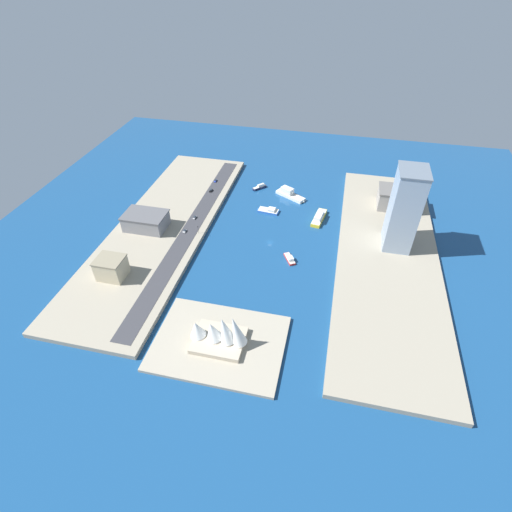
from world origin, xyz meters
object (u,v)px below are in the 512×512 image
at_px(ferry_yellow_fast, 319,217).
at_px(catamaran_blue, 269,211).
at_px(ferry_white_commuter, 289,194).
at_px(suv_black, 211,190).
at_px(patrol_launch_navy, 259,187).
at_px(tugboat_red, 290,259).
at_px(carpark_squat_concrete, 397,198).
at_px(van_white, 185,231).
at_px(sedan_silver, 195,217).
at_px(opera_landmark, 220,333).
at_px(warehouse_low_gray, 146,221).
at_px(office_block_beige, 111,268).
at_px(tower_tall_glass, 404,209).
at_px(traffic_light_waterfront, 198,228).
at_px(hatchback_blue, 215,181).

bearing_deg(ferry_yellow_fast, catamaran_blue, -2.92).
distance_m(ferry_white_commuter, suv_black, 69.72).
bearing_deg(patrol_launch_navy, tugboat_red, 114.45).
xyz_separation_m(carpark_squat_concrete, van_white, (159.20, 73.46, -7.15)).
xyz_separation_m(sedan_silver, opera_landmark, (-55.88, 112.85, 5.33)).
bearing_deg(warehouse_low_gray, suv_black, -116.17).
bearing_deg(patrol_launch_navy, office_block_beige, 64.13).
bearing_deg(patrol_launch_navy, tower_tall_glass, 151.45).
xyz_separation_m(tugboat_red, suv_black, (82.70, -74.44, 3.04)).
xyz_separation_m(ferry_white_commuter, office_block_beige, (97.43, 133.21, 8.02)).
bearing_deg(office_block_beige, warehouse_low_gray, -87.40).
relative_size(office_block_beige, van_white, 4.23).
relative_size(carpark_squat_concrete, tower_tall_glass, 0.53).
distance_m(carpark_squat_concrete, opera_landmark, 195.91).
relative_size(office_block_beige, suv_black, 3.84).
xyz_separation_m(ferry_white_commuter, tower_tall_glass, (-86.97, 55.10, 30.58)).
relative_size(warehouse_low_gray, van_white, 7.59).
bearing_deg(opera_landmark, traffic_light_waterfront, -63.97).
relative_size(hatchback_blue, traffic_light_waterfront, 0.73).
distance_m(ferry_yellow_fast, catamaran_blue, 41.99).
bearing_deg(suv_black, carpark_squat_concrete, -176.27).
height_order(ferry_yellow_fast, warehouse_low_gray, warehouse_low_gray).
height_order(carpark_squat_concrete, van_white, carpark_squat_concrete).
xyz_separation_m(suv_black, opera_landmark, (-56.33, 156.79, 5.30)).
distance_m(office_block_beige, sedan_silver, 82.66).
xyz_separation_m(catamaran_blue, office_block_beige, (84.66, 104.86, 9.40)).
xyz_separation_m(carpark_squat_concrete, warehouse_low_gray, (189.94, 74.21, -1.86)).
bearing_deg(tower_tall_glass, traffic_light_waterfront, 7.54).
distance_m(ferry_white_commuter, opera_landmark, 169.61).
xyz_separation_m(tugboat_red, opera_landmark, (26.37, 82.35, 8.34)).
bearing_deg(ferry_white_commuter, tower_tall_glass, 147.64).
bearing_deg(patrol_launch_navy, opera_landmark, 95.38).
bearing_deg(warehouse_low_gray, tower_tall_glass, -173.59).
xyz_separation_m(hatchback_blue, traffic_light_waterfront, (-11.63, 80.08, 3.46)).
height_order(hatchback_blue, opera_landmark, opera_landmark).
bearing_deg(catamaran_blue, ferry_white_commuter, -114.25).
height_order(ferry_white_commuter, tower_tall_glass, tower_tall_glass).
distance_m(carpark_squat_concrete, sedan_silver, 167.30).
relative_size(tugboat_red, office_block_beige, 0.78).
relative_size(tugboat_red, van_white, 3.29).
xyz_separation_m(tugboat_red, catamaran_blue, (26.85, -58.31, 0.03)).
bearing_deg(carpark_squat_concrete, office_block_beige, 35.03).
distance_m(office_block_beige, van_white, 64.65).
xyz_separation_m(van_white, traffic_light_waterfront, (-10.76, -1.00, 3.47)).
xyz_separation_m(catamaran_blue, hatchback_blue, (57.38, -34.07, 2.93)).
distance_m(patrol_launch_navy, tower_tall_glass, 135.76).
distance_m(ferry_yellow_fast, opera_landmark, 144.78).
relative_size(catamaran_blue, traffic_light_waterfront, 2.89).
xyz_separation_m(office_block_beige, tower_tall_glass, (-184.40, -78.11, 22.56)).
distance_m(office_block_beige, opera_landmark, 92.37).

